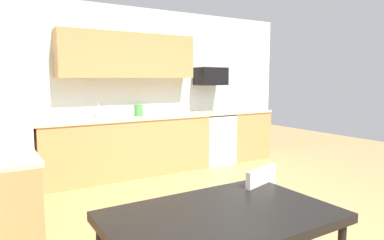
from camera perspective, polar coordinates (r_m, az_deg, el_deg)
The scene contains 13 objects.
ground_plane at distance 3.98m, azimuth 7.87°, elevation -15.96°, with size 12.00×12.00×0.00m, color tan.
wall_back at distance 5.96m, azimuth -8.38°, elevation 4.95°, with size 5.80×0.10×2.70m, color silver.
cabinet_run_back at distance 5.59m, azimuth -10.50°, elevation -4.51°, with size 2.72×0.60×0.90m, color tan.
cabinet_run_back_right at distance 6.79m, azimuth 8.54°, elevation -2.46°, with size 0.83×0.60×0.90m, color tan.
countertop_back at distance 5.67m, azimuth -6.91°, elevation 0.53°, with size 4.80×0.64×0.04m, color beige.
upper_cabinets_back at distance 5.65m, azimuth -10.42°, elevation 10.40°, with size 2.20×0.34×0.70m, color tan.
oven_range at distance 6.36m, azimuth 3.59°, elevation -2.98°, with size 0.60×0.60×0.91m.
microwave at distance 6.35m, azimuth 3.14°, elevation 7.20°, with size 0.54×0.36×0.32m, color black.
sink_basin at distance 5.39m, azimuth -14.60°, elevation -0.40°, with size 0.48×0.40×0.14m, color #A5A8AD.
sink_faucet at distance 5.55m, azimuth -15.19°, elevation 1.45°, with size 0.02×0.02×0.24m, color #B2B5BA.
dining_table at distance 2.22m, azimuth 4.87°, elevation -16.38°, with size 1.40×0.90×0.72m.
chair_near_table at distance 2.81m, azimuth 13.22°, elevation -14.94°, with size 0.50×0.50×0.85m.
kettle at distance 5.63m, azimuth -8.81°, elevation 1.48°, with size 0.14×0.14×0.20m, color #4CA54C.
Camera 1 is at (-2.35, -2.82, 1.54)m, focal length 32.33 mm.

